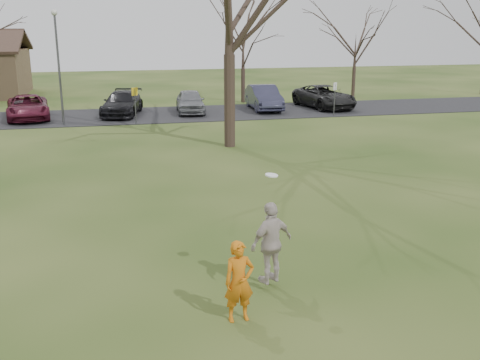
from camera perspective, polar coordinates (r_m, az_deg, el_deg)
name	(u,v)px	position (r m, az deg, el deg)	size (l,w,h in m)	color
ground	(282,300)	(11.96, 4.33, -12.07)	(120.00, 120.00, 0.00)	#1E380F
parking_strip	(166,114)	(35.67, -7.52, 6.65)	(62.00, 6.50, 0.04)	black
player_defender	(239,282)	(10.84, -0.09, -10.31)	(0.59, 0.39, 1.62)	#C56610
car_2	(28,107)	(35.77, -20.81, 6.96)	(2.33, 5.05, 1.40)	#561427
car_3	(122,103)	(35.69, -11.93, 7.65)	(2.02, 4.97, 1.44)	black
car_4	(190,101)	(36.00, -5.10, 7.99)	(1.70, 4.23, 1.44)	slate
car_5	(264,98)	(37.19, 2.43, 8.40)	(1.67, 4.80, 1.58)	#2D2E44
car_6	(324,97)	(38.44, 8.58, 8.41)	(2.46, 5.34, 1.48)	black
catching_play	(271,243)	(11.99, 3.21, -6.38)	(1.15, 0.84, 2.41)	#BCB0A9
lamp_post	(58,53)	(32.75, -18.08, 12.18)	(0.34, 0.34, 6.27)	#47474C
sign_yellow	(135,99)	(32.38, -10.66, 8.15)	(0.35, 0.35, 2.08)	#47474C
sign_white	(335,93)	(34.94, 9.63, 8.74)	(0.35, 0.35, 2.08)	#47474C
small_tree_row	(219,47)	(40.89, -2.13, 13.37)	(55.00, 5.90, 8.50)	#352821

